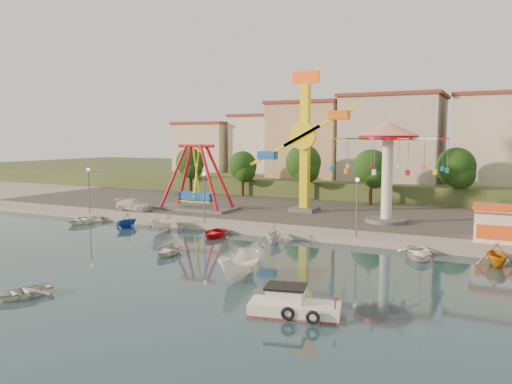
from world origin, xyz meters
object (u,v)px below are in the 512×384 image
Objects in this scene: skiff at (240,265)px; pirate_ship_ride at (197,179)px; van at (135,205)px; rowboat_a at (167,250)px; cabin_motorboat at (293,307)px; wave_swinger at (388,149)px; kamikaze_tower at (308,147)px.

pirate_ship_ride is at bearing 129.47° from skiff.
pirate_ship_ride reaches higher than van.
pirate_ship_ride is 2.81× the size of rowboat_a.
pirate_ship_ride is 36.90m from cabin_motorboat.
rowboat_a is at bearing -123.25° from wave_swinger.
rowboat_a is at bearing -62.90° from pirate_ship_ride.
van is (-30.31, 23.15, 0.85)m from cabin_motorboat.
cabin_motorboat is (11.14, -31.40, -7.88)m from kamikaze_tower.
kamikaze_tower reaches higher than wave_swinger.
skiff is (8.46, -3.31, 0.52)m from rowboat_a.
wave_swinger is 25.20m from rowboat_a.
cabin_motorboat is (1.22, -28.32, -7.75)m from wave_swinger.
rowboat_a is at bearing 136.54° from cabin_motorboat.
van is (-6.10, -4.42, -3.10)m from pirate_ship_ride.
pirate_ship_ride is at bearing -178.12° from wave_swinger.
rowboat_a is (-14.35, 8.29, -0.08)m from cabin_motorboat.
van reaches higher than cabin_motorboat.
wave_swinger reaches higher than van.
cabin_motorboat is 1.06× the size of van.
skiff is at bearing -78.77° from kamikaze_tower.
kamikaze_tower is at bearing 162.78° from wave_swinger.
wave_swinger reaches higher than cabin_motorboat.
wave_swinger is (9.92, -3.08, -0.13)m from kamikaze_tower.
cabin_motorboat is at bearing -126.21° from van.
skiff is at bearing -50.96° from pirate_ship_ride.
rowboat_a is at bearing -131.80° from van.
skiff is (-4.68, -23.34, -7.30)m from wave_swinger.
cabin_motorboat is at bearing -48.71° from pirate_ship_ride.
kamikaze_tower is 24.65m from rowboat_a.
kamikaze_tower is at bearing 68.19° from rowboat_a.
rowboat_a is 0.74× the size of van.
cabin_motorboat is at bearing -70.47° from kamikaze_tower.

